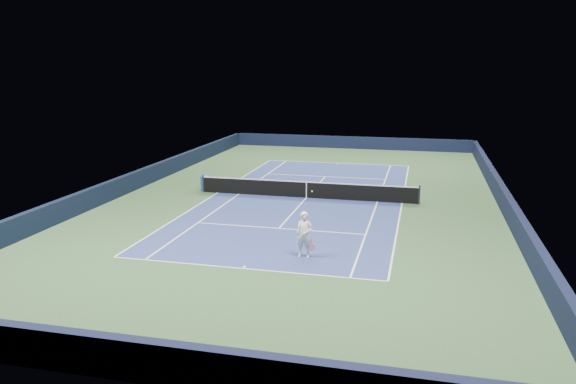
# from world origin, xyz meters

# --- Properties ---
(ground) EXTENTS (40.00, 40.00, 0.00)m
(ground) POSITION_xyz_m (0.00, 0.00, 0.00)
(ground) COLOR #2E4C29
(ground) RESTS_ON ground
(wall_far) EXTENTS (22.00, 0.35, 1.10)m
(wall_far) POSITION_xyz_m (0.00, 19.82, 0.55)
(wall_far) COLOR black
(wall_far) RESTS_ON ground
(wall_near) EXTENTS (22.00, 0.35, 1.10)m
(wall_near) POSITION_xyz_m (0.00, -19.82, 0.55)
(wall_near) COLOR #101632
(wall_near) RESTS_ON ground
(wall_right) EXTENTS (0.35, 40.00, 1.10)m
(wall_right) POSITION_xyz_m (10.82, 0.00, 0.55)
(wall_right) COLOR black
(wall_right) RESTS_ON ground
(wall_left) EXTENTS (0.35, 40.00, 1.10)m
(wall_left) POSITION_xyz_m (-10.82, 0.00, 0.55)
(wall_left) COLOR black
(wall_left) RESTS_ON ground
(court_surface) EXTENTS (10.97, 23.77, 0.01)m
(court_surface) POSITION_xyz_m (0.00, 0.00, 0.00)
(court_surface) COLOR navy
(court_surface) RESTS_ON ground
(baseline_far) EXTENTS (10.97, 0.08, 0.00)m
(baseline_far) POSITION_xyz_m (0.00, 11.88, 0.01)
(baseline_far) COLOR white
(baseline_far) RESTS_ON ground
(baseline_near) EXTENTS (10.97, 0.08, 0.00)m
(baseline_near) POSITION_xyz_m (0.00, -11.88, 0.01)
(baseline_near) COLOR white
(baseline_near) RESTS_ON ground
(sideline_doubles_right) EXTENTS (0.08, 23.77, 0.00)m
(sideline_doubles_right) POSITION_xyz_m (5.49, 0.00, 0.01)
(sideline_doubles_right) COLOR white
(sideline_doubles_right) RESTS_ON ground
(sideline_doubles_left) EXTENTS (0.08, 23.77, 0.00)m
(sideline_doubles_left) POSITION_xyz_m (-5.49, 0.00, 0.01)
(sideline_doubles_left) COLOR white
(sideline_doubles_left) RESTS_ON ground
(sideline_singles_right) EXTENTS (0.08, 23.77, 0.00)m
(sideline_singles_right) POSITION_xyz_m (4.12, 0.00, 0.01)
(sideline_singles_right) COLOR white
(sideline_singles_right) RESTS_ON ground
(sideline_singles_left) EXTENTS (0.08, 23.77, 0.00)m
(sideline_singles_left) POSITION_xyz_m (-4.12, 0.00, 0.01)
(sideline_singles_left) COLOR white
(sideline_singles_left) RESTS_ON ground
(service_line_far) EXTENTS (8.23, 0.08, 0.00)m
(service_line_far) POSITION_xyz_m (0.00, 6.40, 0.01)
(service_line_far) COLOR white
(service_line_far) RESTS_ON ground
(service_line_near) EXTENTS (8.23, 0.08, 0.00)m
(service_line_near) POSITION_xyz_m (0.00, -6.40, 0.01)
(service_line_near) COLOR white
(service_line_near) RESTS_ON ground
(center_service_line) EXTENTS (0.08, 12.80, 0.00)m
(center_service_line) POSITION_xyz_m (0.00, 0.00, 0.01)
(center_service_line) COLOR white
(center_service_line) RESTS_ON ground
(center_mark_far) EXTENTS (0.08, 0.30, 0.00)m
(center_mark_far) POSITION_xyz_m (0.00, 11.73, 0.01)
(center_mark_far) COLOR white
(center_mark_far) RESTS_ON ground
(center_mark_near) EXTENTS (0.08, 0.30, 0.00)m
(center_mark_near) POSITION_xyz_m (0.00, -11.73, 0.01)
(center_mark_near) COLOR white
(center_mark_near) RESTS_ON ground
(tennis_net) EXTENTS (12.90, 0.10, 1.07)m
(tennis_net) POSITION_xyz_m (0.00, 0.00, 0.50)
(tennis_net) COLOR black
(tennis_net) RESTS_ON ground
(sponsor_cube) EXTENTS (0.62, 0.54, 0.92)m
(sponsor_cube) POSITION_xyz_m (-6.40, 0.46, 0.46)
(sponsor_cube) COLOR blue
(sponsor_cube) RESTS_ON ground
(tennis_player) EXTENTS (0.84, 1.27, 2.54)m
(tennis_player) POSITION_xyz_m (2.00, -10.02, 0.94)
(tennis_player) COLOR white
(tennis_player) RESTS_ON ground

